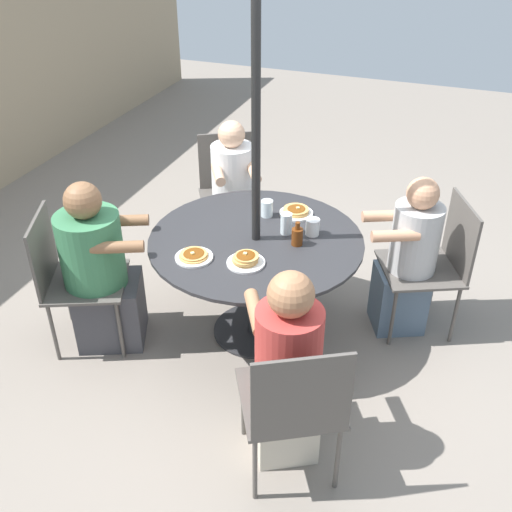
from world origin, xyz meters
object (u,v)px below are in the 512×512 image
at_px(patio_chair_west, 230,186).
at_px(pancake_plate_c, 194,256).
at_px(drinking_glass_a, 286,224).
at_px(coffee_cup, 313,227).
at_px(patio_table, 256,258).
at_px(diner_east, 287,374).
at_px(patio_chair_north, 69,273).
at_px(drinking_glass_b, 267,208).
at_px(patio_chair_south, 436,259).
at_px(diner_south, 408,262).
at_px(pancake_plate_a, 246,260).
at_px(diner_west, 233,198).
at_px(diner_north, 100,274).
at_px(pancake_plate_b, 296,212).
at_px(patio_chair_east, 294,402).
at_px(syrup_bottle, 297,236).

height_order(patio_chair_west, pancake_plate_c, patio_chair_west).
bearing_deg(drinking_glass_a, coffee_cup, -75.82).
height_order(patio_table, diner_east, diner_east).
distance_m(patio_chair_north, drinking_glass_b, 1.28).
distance_m(patio_chair_south, patio_chair_west, 1.69).
xyz_separation_m(diner_south, pancake_plate_a, (-0.68, 0.83, 0.24)).
distance_m(diner_west, pancake_plate_a, 1.25).
height_order(diner_north, patio_chair_west, diner_north).
relative_size(diner_north, pancake_plate_b, 5.11).
relative_size(patio_table, diner_south, 1.21).
distance_m(coffee_cup, drinking_glass_b, 0.36).
xyz_separation_m(patio_chair_east, patio_chair_west, (1.97, 1.14, 0.00)).
bearing_deg(pancake_plate_a, drinking_glass_b, 7.57).
bearing_deg(pancake_plate_c, drinking_glass_a, -41.52).
bearing_deg(patio_chair_east, diner_north, 127.76).
xyz_separation_m(patio_chair_north, pancake_plate_c, (0.13, -0.79, 0.22)).
distance_m(patio_chair_north, diner_north, 0.18).
height_order(pancake_plate_c, drinking_glass_a, drinking_glass_a).
bearing_deg(diner_north, patio_chair_south, 90.47).
bearing_deg(patio_table, patio_chair_south, -65.10).
bearing_deg(pancake_plate_b, pancake_plate_a, 171.80).
bearing_deg(patio_table, patio_chair_west, 30.69).
relative_size(diner_east, pancake_plate_c, 5.15).
relative_size(patio_chair_east, pancake_plate_b, 4.13).
relative_size(pancake_plate_b, coffee_cup, 2.10).
distance_m(patio_table, patio_chair_south, 1.14).
bearing_deg(patio_chair_east, diner_west, 90.59).
height_order(diner_west, coffee_cup, diner_west).
bearing_deg(pancake_plate_a, syrup_bottle, -34.72).
xyz_separation_m(patio_table, coffee_cup, (0.16, -0.30, 0.19)).
bearing_deg(diner_south, pancake_plate_a, 104.57).
height_order(diner_east, syrup_bottle, diner_east).
height_order(diner_north, drinking_glass_a, diner_north).
distance_m(diner_south, pancake_plate_a, 1.10).
relative_size(diner_east, diner_west, 1.02).
relative_size(patio_chair_north, pancake_plate_b, 4.13).
relative_size(diner_east, patio_chair_south, 1.25).
xyz_separation_m(patio_chair_north, coffee_cup, (0.63, -1.34, 0.25)).
bearing_deg(patio_table, coffee_cup, -61.50).
bearing_deg(diner_east, patio_chair_south, 37.46).
xyz_separation_m(diner_west, pancake_plate_c, (-1.16, -0.24, 0.22)).
bearing_deg(drinking_glass_a, syrup_bottle, -135.41).
bearing_deg(diner_east, drinking_glass_b, 84.76).
height_order(patio_chair_north, coffee_cup, patio_chair_north).
xyz_separation_m(syrup_bottle, drinking_glass_b, (0.27, 0.28, -0.00)).
distance_m(patio_chair_east, pancake_plate_a, 0.91).
relative_size(diner_east, pancake_plate_b, 5.15).
bearing_deg(patio_chair_north, pancake_plate_a, 75.71).
bearing_deg(patio_chair_south, diner_west, 52.32).
distance_m(diner_east, patio_chair_south, 1.43).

